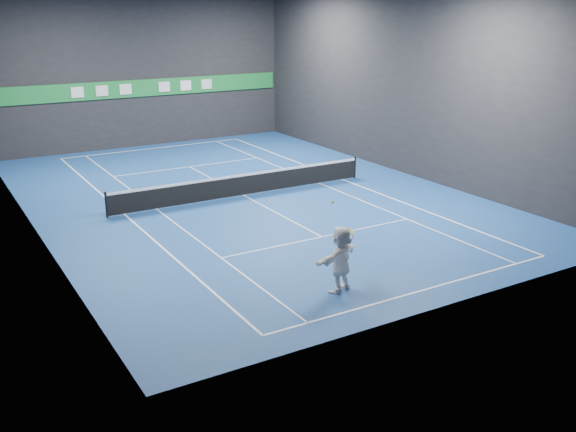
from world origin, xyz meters
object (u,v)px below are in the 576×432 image
player (341,259)px  tennis_racket (349,237)px  tennis_ball (333,202)px  tennis_net (244,184)px

player → tennis_racket: size_ratio=2.90×
player → tennis_ball: tennis_ball is taller
tennis_ball → player: bearing=-47.4°
tennis_ball → tennis_racket: bearing=-17.5°
tennis_ball → tennis_racket: size_ratio=0.10×
tennis_ball → tennis_net: size_ratio=0.01×
tennis_net → player: bearing=-101.5°
tennis_net → tennis_racket: 10.77m
player → tennis_racket: 0.69m
player → tennis_racket: bearing=166.2°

